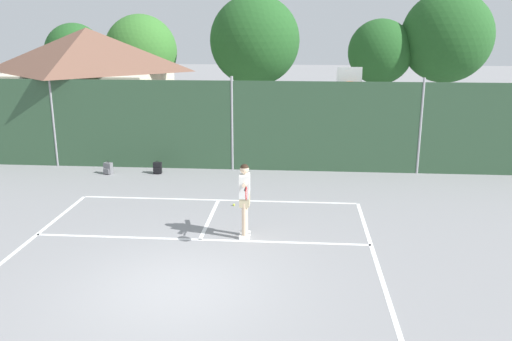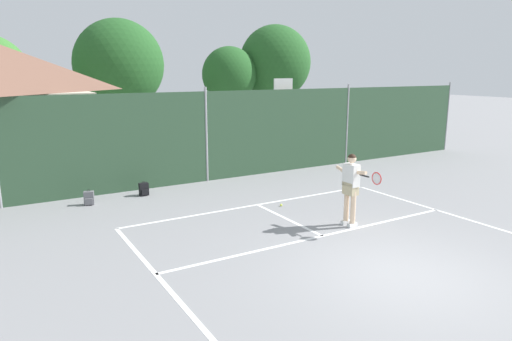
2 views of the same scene
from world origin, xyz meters
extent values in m
plane|color=gray|center=(0.00, 0.00, 0.00)|extent=(120.00, 120.00, 0.00)
cube|color=white|center=(0.00, 5.50, 0.00)|extent=(8.20, 0.10, 0.01)
cube|color=white|center=(4.10, 0.00, 0.00)|extent=(0.10, 11.00, 0.01)
cube|color=white|center=(0.00, 2.48, 0.00)|extent=(8.20, 0.10, 0.01)
cube|color=white|center=(0.00, 3.96, 0.00)|extent=(0.10, 2.97, 0.01)
cube|color=#2D4C33|center=(0.00, 9.00, 1.58)|extent=(26.00, 0.05, 3.17)
cylinder|color=#99999E|center=(-6.50, 9.00, 1.66)|extent=(0.09, 0.09, 3.32)
cylinder|color=#99999E|center=(0.00, 9.00, 1.66)|extent=(0.09, 0.09, 3.32)
cylinder|color=#99999E|center=(6.50, 9.00, 1.66)|extent=(0.09, 0.09, 3.32)
cylinder|color=yellow|center=(4.13, 10.44, 1.52)|extent=(0.12, 0.12, 3.05)
cube|color=white|center=(4.13, 10.34, 3.25)|extent=(0.90, 0.06, 0.60)
torus|color=#D85919|center=(4.13, 10.07, 3.03)|extent=(0.48, 0.48, 0.02)
cube|color=beige|center=(-6.42, 12.48, 1.58)|extent=(5.91, 5.43, 3.17)
pyramid|color=brown|center=(-6.42, 12.48, 4.04)|extent=(6.38, 5.86, 1.74)
cylinder|color=brown|center=(-10.10, 19.86, 1.05)|extent=(0.36, 0.36, 2.10)
ellipsoid|color=#235623|center=(-10.10, 19.86, 3.48)|extent=(3.26, 2.94, 3.26)
cylinder|color=brown|center=(-6.35, 19.86, 0.97)|extent=(0.36, 0.36, 1.93)
ellipsoid|color=#38752D|center=(-6.35, 19.86, 3.61)|extent=(3.94, 3.55, 3.94)
cylinder|color=brown|center=(-0.10, 19.86, 1.08)|extent=(0.36, 0.36, 2.15)
ellipsoid|color=#235623|center=(-0.10, 19.86, 4.19)|extent=(4.80, 4.32, 4.80)
cylinder|color=brown|center=(6.57, 19.86, 1.09)|extent=(0.36, 0.36, 2.18)
ellipsoid|color=#235623|center=(6.57, 19.86, 3.63)|extent=(3.40, 3.06, 3.40)
cylinder|color=brown|center=(9.92, 19.86, 1.20)|extent=(0.36, 0.36, 2.39)
ellipsoid|color=#235623|center=(9.92, 19.86, 4.40)|extent=(4.72, 4.25, 4.72)
cube|color=silver|center=(1.07, 2.85, 0.05)|extent=(0.26, 0.13, 0.10)
cube|color=silver|center=(1.07, 2.61, 0.05)|extent=(0.26, 0.13, 0.10)
cylinder|color=beige|center=(1.07, 2.85, 0.51)|extent=(0.13, 0.13, 0.82)
cylinder|color=beige|center=(1.07, 2.61, 0.51)|extent=(0.13, 0.13, 0.82)
cube|color=tan|center=(1.07, 2.73, 0.98)|extent=(0.25, 0.36, 0.32)
cube|color=silver|center=(1.07, 2.73, 1.32)|extent=(0.25, 0.40, 0.56)
sphere|color=beige|center=(1.07, 2.73, 1.73)|extent=(0.22, 0.22, 0.22)
sphere|color=black|center=(1.07, 2.73, 1.75)|extent=(0.21, 0.21, 0.21)
cylinder|color=beige|center=(1.10, 2.53, 1.42)|extent=(0.10, 0.56, 0.17)
cylinder|color=beige|center=(1.07, 3.01, 1.37)|extent=(0.10, 0.51, 0.22)
cylinder|color=black|center=(1.13, 2.33, 1.37)|extent=(0.04, 0.30, 0.04)
torus|color=red|center=(1.19, 1.98, 1.37)|extent=(0.03, 0.30, 0.30)
cylinder|color=silver|center=(1.19, 1.98, 1.37)|extent=(0.01, 0.26, 0.26)
sphere|color=#CCE033|center=(0.52, 5.02, 0.03)|extent=(0.07, 0.07, 0.07)
cube|color=slate|center=(-4.25, 8.05, 0.20)|extent=(0.32, 0.25, 0.40)
cube|color=slate|center=(-4.28, 7.93, 0.12)|extent=(0.23, 0.12, 0.18)
torus|color=black|center=(-4.25, 8.05, 0.42)|extent=(0.09, 0.04, 0.09)
cube|color=black|center=(-2.55, 8.24, 0.20)|extent=(0.28, 0.18, 0.40)
cube|color=black|center=(-2.55, 8.12, 0.12)|extent=(0.22, 0.06, 0.18)
torus|color=black|center=(-2.55, 8.24, 0.42)|extent=(0.09, 0.02, 0.09)
camera|label=1|loc=(2.32, -9.42, 5.06)|focal=37.49mm
camera|label=2|loc=(-6.61, -5.58, 3.86)|focal=32.04mm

